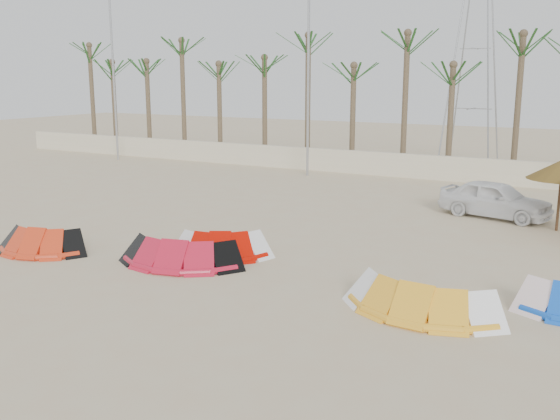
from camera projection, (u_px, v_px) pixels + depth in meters
The scene contains 11 objects.
ground at pixel (157, 311), 14.71m from camera, with size 120.00×120.00×0.00m, color #C0B390.
boundary_wall at pixel (424, 167), 33.40m from camera, with size 60.00×0.30×1.30m, color beige.
palm_line at pixel (450, 56), 33.14m from camera, with size 52.00×4.00×7.70m.
lamp_a at pixel (114, 70), 40.05m from camera, with size 1.25×0.14×11.00m.
lamp_b at pixel (309, 69), 33.43m from camera, with size 1.25×0.14×11.00m.
pylon at pixel (468, 166), 38.19m from camera, with size 3.00×3.00×14.00m, color #A5A8AD, non-canonical shape.
kite_red_left at pixel (48, 239), 19.56m from camera, with size 3.23×2.17×0.90m.
kite_red_mid at pixel (187, 249), 18.35m from camera, with size 3.91×2.25×0.90m.
kite_red_right at pixel (227, 242), 19.14m from camera, with size 3.47×2.60×0.90m.
kite_orange at pixel (425, 294), 14.61m from camera, with size 3.76×1.73×0.90m.
car at pixel (495, 199), 24.25m from camera, with size 1.71×4.26×1.45m, color white.
Camera 1 is at (9.25, -10.74, 5.42)m, focal length 40.00 mm.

